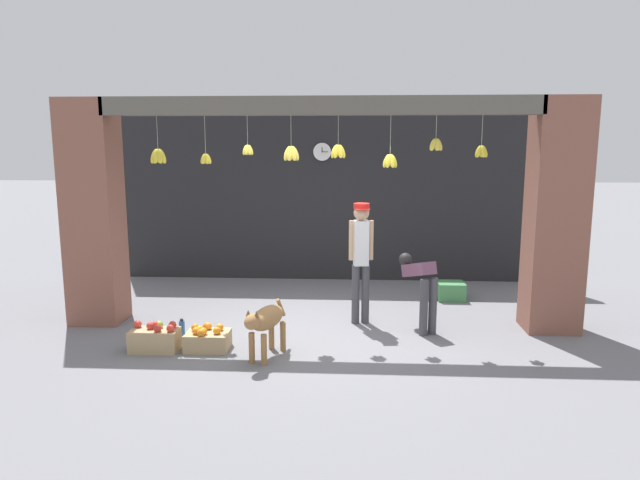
% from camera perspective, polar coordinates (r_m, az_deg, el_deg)
% --- Properties ---
extents(ground_plane, '(60.00, 60.00, 0.00)m').
position_cam_1_polar(ground_plane, '(7.82, -0.19, -9.15)').
color(ground_plane, slate).
extents(shop_back_wall, '(7.61, 0.12, 3.12)m').
position_cam_1_polar(shop_back_wall, '(10.50, 0.81, 4.42)').
color(shop_back_wall, '#232326').
rests_on(shop_back_wall, ground_plane).
extents(shop_pillar_left, '(0.70, 0.60, 3.12)m').
position_cam_1_polar(shop_pillar_left, '(8.55, -21.71, 2.51)').
color(shop_pillar_left, brown).
rests_on(shop_pillar_left, ground_plane).
extents(shop_pillar_right, '(0.70, 0.60, 3.12)m').
position_cam_1_polar(shop_pillar_right, '(8.21, 22.51, 2.18)').
color(shop_pillar_right, brown).
rests_on(shop_pillar_right, ground_plane).
extents(storefront_awning, '(5.71, 0.28, 0.92)m').
position_cam_1_polar(storefront_awning, '(7.53, -0.34, 12.80)').
color(storefront_awning, '#5B564C').
extents(dog, '(0.47, 0.94, 0.68)m').
position_cam_1_polar(dog, '(6.81, -5.44, -8.04)').
color(dog, '#9E7042').
rests_on(dog, ground_plane).
extents(shopkeeper, '(0.34, 0.29, 1.71)m').
position_cam_1_polar(shopkeeper, '(7.95, 4.12, -1.28)').
color(shopkeeper, '#424247').
rests_on(shopkeeper, ground_plane).
extents(worker_stooping, '(0.48, 0.73, 1.00)m').
position_cam_1_polar(worker_stooping, '(7.82, 10.03, -4.26)').
color(worker_stooping, '#424247').
rests_on(worker_stooping, ground_plane).
extents(fruit_crate_oranges, '(0.53, 0.39, 0.31)m').
position_cam_1_polar(fruit_crate_oranges, '(7.28, -11.19, -9.68)').
color(fruit_crate_oranges, tan).
rests_on(fruit_crate_oranges, ground_plane).
extents(fruit_crate_apples, '(0.58, 0.32, 0.36)m').
position_cam_1_polar(fruit_crate_apples, '(7.38, -16.17, -9.46)').
color(fruit_crate_apples, tan).
rests_on(fruit_crate_apples, ground_plane).
extents(produce_box_green, '(0.43, 0.40, 0.28)m').
position_cam_1_polar(produce_box_green, '(9.56, 12.93, -4.98)').
color(produce_box_green, '#42844C').
rests_on(produce_box_green, ground_plane).
extents(water_bottle, '(0.08, 0.08, 0.29)m').
position_cam_1_polar(water_bottle, '(7.68, -13.63, -8.76)').
color(water_bottle, '#2D60AD').
rests_on(water_bottle, ground_plane).
extents(wall_clock, '(0.34, 0.03, 0.34)m').
position_cam_1_polar(wall_clock, '(10.39, 0.22, 8.81)').
color(wall_clock, black).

